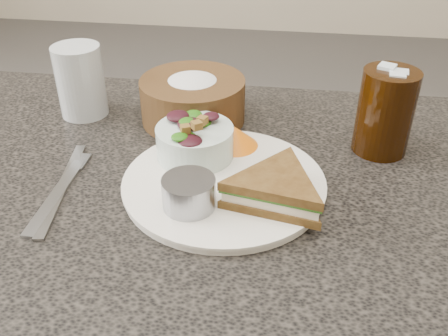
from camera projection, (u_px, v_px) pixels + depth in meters
dinner_plate at (224, 183)px, 0.65m from camera, size 0.26×0.26×0.01m
sandwich at (276, 189)px, 0.60m from camera, size 0.17×0.17×0.04m
salad_bowl at (195, 137)px, 0.68m from camera, size 0.13×0.13×0.06m
dressing_ramekin at (189, 193)px, 0.59m from camera, size 0.08×0.08×0.04m
orange_wedge at (234, 136)px, 0.72m from camera, size 0.10×0.10×0.03m
fork at (56, 196)px, 0.64m from camera, size 0.02×0.16×0.00m
knife at (62, 187)px, 0.65m from camera, size 0.04×0.21×0.00m
bread_basket at (193, 93)px, 0.79m from camera, size 0.17×0.17×0.09m
cola_glass at (386, 108)px, 0.70m from camera, size 0.09×0.09×0.13m
water_glass at (80, 81)px, 0.80m from camera, size 0.10×0.10×0.12m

